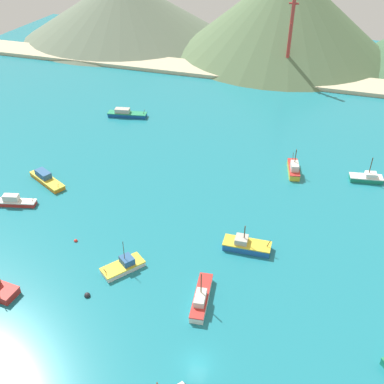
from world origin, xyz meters
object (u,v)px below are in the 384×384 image
(fishing_boat_7, at_px, (201,298))
(fishing_boat_4, at_px, (15,201))
(fishing_boat_6, at_px, (124,266))
(radio_tower, at_px, (290,34))
(fishing_boat_0, at_px, (294,169))
(fishing_boat_2, at_px, (367,178))
(fishing_boat_11, at_px, (46,179))
(buoy_0, at_px, (76,241))
(fishing_boat_1, at_px, (126,114))
(buoy_1, at_px, (87,295))
(fishing_boat_10, at_px, (246,245))

(fishing_boat_7, bearing_deg, fishing_boat_4, 163.24)
(fishing_boat_6, distance_m, radio_tower, 99.18)
(fishing_boat_0, bearing_deg, fishing_boat_7, -101.29)
(fishing_boat_2, height_order, fishing_boat_11, fishing_boat_2)
(fishing_boat_11, bearing_deg, radio_tower, 62.97)
(fishing_boat_11, bearing_deg, fishing_boat_4, -96.70)
(fishing_boat_4, height_order, radio_tower, radio_tower)
(fishing_boat_0, distance_m, fishing_boat_6, 45.59)
(fishing_boat_2, xyz_separation_m, buoy_0, (-49.52, -37.35, -0.67))
(fishing_boat_2, distance_m, fishing_boat_4, 73.59)
(fishing_boat_4, bearing_deg, fishing_boat_7, -16.76)
(fishing_boat_1, distance_m, buoy_0, 53.43)
(radio_tower, bearing_deg, buoy_1, -98.32)
(fishing_boat_4, relative_size, fishing_boat_11, 0.76)
(fishing_boat_10, height_order, fishing_boat_11, fishing_boat_10)
(fishing_boat_1, height_order, fishing_boat_11, fishing_boat_1)
(fishing_boat_7, bearing_deg, fishing_boat_11, 152.04)
(fishing_boat_1, height_order, fishing_boat_2, fishing_boat_2)
(fishing_boat_0, height_order, fishing_boat_2, fishing_boat_0)
(fishing_boat_2, xyz_separation_m, fishing_boat_6, (-38.27, -41.09, -0.08))
(fishing_boat_2, bearing_deg, fishing_boat_7, -118.55)
(fishing_boat_11, relative_size, buoy_0, 16.22)
(fishing_boat_1, relative_size, radio_tower, 0.38)
(fishing_boat_1, bearing_deg, buoy_0, -74.84)
(fishing_boat_1, distance_m, fishing_boat_7, 70.36)
(fishing_boat_0, height_order, buoy_1, fishing_boat_0)
(fishing_boat_6, relative_size, fishing_boat_10, 0.89)
(fishing_boat_10, xyz_separation_m, fishing_boat_11, (-45.61, 8.05, -0.06))
(fishing_boat_11, distance_m, buoy_1, 36.17)
(fishing_boat_7, distance_m, buoy_0, 26.46)
(fishing_boat_0, distance_m, fishing_boat_10, 28.62)
(fishing_boat_11, bearing_deg, buoy_0, -43.95)
(fishing_boat_1, bearing_deg, fishing_boat_2, -12.62)
(fishing_boat_2, bearing_deg, fishing_boat_10, -123.82)
(fishing_boat_11, distance_m, buoy_0, 22.38)
(fishing_boat_7, bearing_deg, fishing_boat_6, 168.71)
(buoy_1, bearing_deg, fishing_boat_6, 68.92)
(fishing_boat_4, xyz_separation_m, fishing_boat_7, (42.80, -12.89, 0.05))
(fishing_boat_10, height_order, buoy_1, fishing_boat_10)
(buoy_0, xyz_separation_m, radio_tower, (23.74, 93.62, 14.77))
(fishing_boat_2, relative_size, fishing_boat_11, 0.68)
(fishing_boat_6, height_order, buoy_1, fishing_boat_6)
(fishing_boat_0, height_order, buoy_0, fishing_boat_0)
(fishing_boat_4, distance_m, fishing_boat_10, 46.71)
(fishing_boat_2, relative_size, buoy_0, 11.06)
(buoy_0, distance_m, buoy_1, 13.90)
(fishing_boat_0, xyz_separation_m, fishing_boat_2, (15.46, 1.62, -0.31))
(fishing_boat_6, xyz_separation_m, fishing_boat_7, (14.35, -2.87, 0.17))
(fishing_boat_1, height_order, radio_tower, radio_tower)
(fishing_boat_2, distance_m, fishing_boat_7, 50.04)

